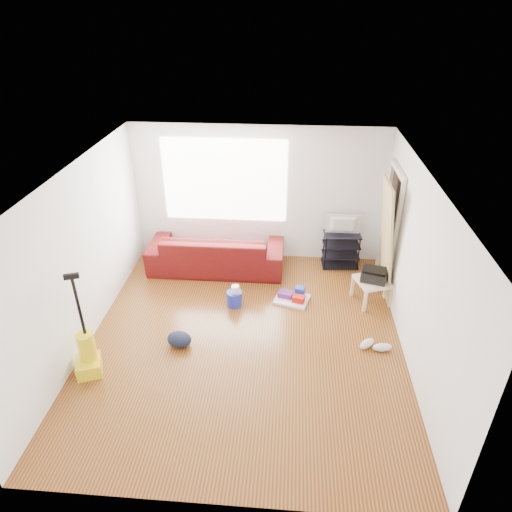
# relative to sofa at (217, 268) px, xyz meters

# --- Properties ---
(room) EXTENTS (4.51, 5.01, 2.51)m
(room) POSITION_rel_sofa_xyz_m (0.79, -1.80, 1.25)
(room) COLOR #5C2410
(room) RESTS_ON ground
(sofa) EXTENTS (2.41, 0.94, 0.70)m
(sofa) POSITION_rel_sofa_xyz_m (0.00, 0.00, 0.00)
(sofa) COLOR #4F120C
(sofa) RESTS_ON ground
(tv_stand) EXTENTS (0.68, 0.41, 0.66)m
(tv_stand) POSITION_rel_sofa_xyz_m (2.25, 0.27, 0.34)
(tv_stand) COLOR black
(tv_stand) RESTS_ON ground
(tv) EXTENTS (0.61, 0.08, 0.35)m
(tv) POSITION_rel_sofa_xyz_m (2.25, 0.27, 0.83)
(tv) COLOR black
(tv) RESTS_ON tv_stand
(side_table) EXTENTS (0.64, 0.64, 0.41)m
(side_table) POSITION_rel_sofa_xyz_m (2.67, -0.83, 0.34)
(side_table) COLOR beige
(side_table) RESTS_ON ground
(printer) EXTENTS (0.45, 0.39, 0.20)m
(printer) POSITION_rel_sofa_xyz_m (2.67, -0.83, 0.51)
(printer) COLOR black
(printer) RESTS_ON side_table
(bucket) EXTENTS (0.26, 0.26, 0.25)m
(bucket) POSITION_rel_sofa_xyz_m (0.46, -1.11, 0.00)
(bucket) COLOR #1C29B0
(bucket) RESTS_ON ground
(toilet_paper) EXTENTS (0.13, 0.13, 0.12)m
(toilet_paper) POSITION_rel_sofa_xyz_m (0.48, -1.12, 0.18)
(toilet_paper) COLOR white
(toilet_paper) RESTS_ON bucket
(cleaning_tray) EXTENTS (0.62, 0.55, 0.19)m
(cleaning_tray) POSITION_rel_sofa_xyz_m (1.40, -0.91, 0.06)
(cleaning_tray) COLOR white
(cleaning_tray) RESTS_ON ground
(backpack) EXTENTS (0.43, 0.38, 0.20)m
(backpack) POSITION_rel_sofa_xyz_m (-0.21, -2.14, 0.00)
(backpack) COLOR black
(backpack) RESTS_ON ground
(sneakers) EXTENTS (0.50, 0.28, 0.11)m
(sneakers) POSITION_rel_sofa_xyz_m (2.57, -2.01, 0.06)
(sneakers) COLOR silver
(sneakers) RESTS_ON ground
(vacuum) EXTENTS (0.42, 0.44, 1.49)m
(vacuum) POSITION_rel_sofa_xyz_m (-1.28, -2.74, 0.28)
(vacuum) COLOR yellow
(vacuum) RESTS_ON ground
(door_panel) EXTENTS (0.24, 0.79, 1.96)m
(door_panel) POSITION_rel_sofa_xyz_m (2.85, -0.55, 0.00)
(door_panel) COLOR tan
(door_panel) RESTS_ON ground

